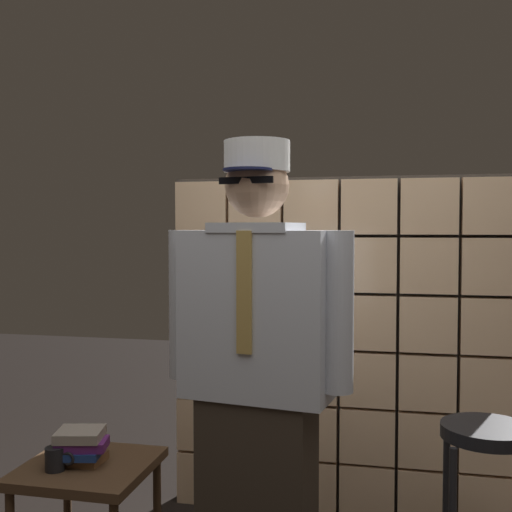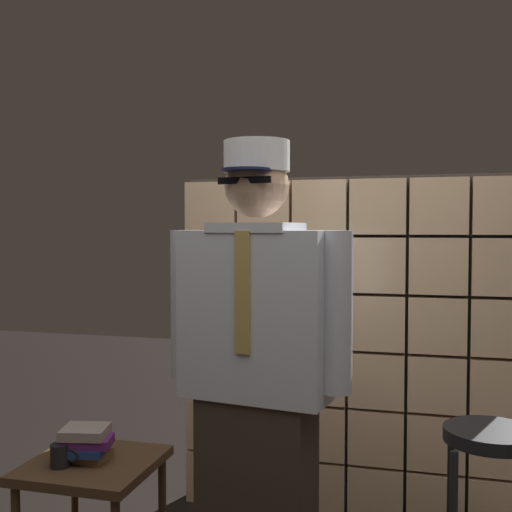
{
  "view_description": "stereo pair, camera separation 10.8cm",
  "coord_description": "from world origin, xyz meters",
  "px_view_note": "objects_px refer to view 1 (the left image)",
  "views": [
    {
      "loc": [
        0.27,
        -1.85,
        1.5
      ],
      "look_at": [
        -0.23,
        0.42,
        1.4
      ],
      "focal_mm": 43.95,
      "sensor_mm": 36.0,
      "label": 1
    },
    {
      "loc": [
        0.37,
        -1.82,
        1.5
      ],
      "look_at": [
        -0.23,
        0.42,
        1.4
      ],
      "focal_mm": 43.95,
      "sensor_mm": 36.0,
      "label": 2
    }
  ],
  "objects_px": {
    "side_table": "(88,479)",
    "coffee_mug": "(56,459)",
    "book_stack": "(81,446)",
    "standing_person": "(257,378)",
    "bar_stool": "(486,476)"
  },
  "relations": [
    {
      "from": "side_table",
      "to": "coffee_mug",
      "type": "xyz_separation_m",
      "value": [
        -0.09,
        -0.1,
        0.12
      ]
    },
    {
      "from": "book_stack",
      "to": "coffee_mug",
      "type": "relative_size",
      "value": 1.86
    },
    {
      "from": "standing_person",
      "to": "side_table",
      "type": "distance_m",
      "value": 0.91
    },
    {
      "from": "bar_stool",
      "to": "book_stack",
      "type": "height_order",
      "value": "bar_stool"
    },
    {
      "from": "side_table",
      "to": "book_stack",
      "type": "height_order",
      "value": "book_stack"
    },
    {
      "from": "side_table",
      "to": "book_stack",
      "type": "distance_m",
      "value": 0.15
    },
    {
      "from": "standing_person",
      "to": "coffee_mug",
      "type": "xyz_separation_m",
      "value": [
        -0.84,
        0.02,
        -0.38
      ]
    },
    {
      "from": "bar_stool",
      "to": "book_stack",
      "type": "xyz_separation_m",
      "value": [
        -1.61,
        -0.09,
        0.02
      ]
    },
    {
      "from": "coffee_mug",
      "to": "side_table",
      "type": "bearing_deg",
      "value": 48.55
    },
    {
      "from": "book_stack",
      "to": "coffee_mug",
      "type": "bearing_deg",
      "value": -127.13
    },
    {
      "from": "side_table",
      "to": "coffee_mug",
      "type": "bearing_deg",
      "value": -131.45
    },
    {
      "from": "standing_person",
      "to": "side_table",
      "type": "bearing_deg",
      "value": 179.72
    },
    {
      "from": "side_table",
      "to": "coffee_mug",
      "type": "height_order",
      "value": "coffee_mug"
    },
    {
      "from": "standing_person",
      "to": "bar_stool",
      "type": "height_order",
      "value": "standing_person"
    },
    {
      "from": "standing_person",
      "to": "coffee_mug",
      "type": "distance_m",
      "value": 0.92
    }
  ]
}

